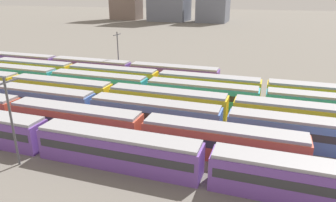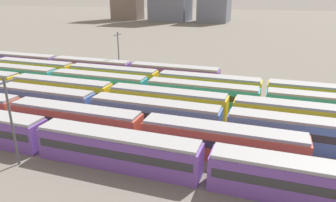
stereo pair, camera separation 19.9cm
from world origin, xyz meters
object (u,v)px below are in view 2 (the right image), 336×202
train_track_5 (158,81)px  train_track_6 (92,68)px  catenary_pole_0 (11,118)px  catenary_pole_1 (118,51)px  train_track_2 (224,123)px  train_track_3 (167,102)px  train_track_4 (262,100)px  train_track_0 (44,136)px  train_track_1 (75,120)px

train_track_5 → train_track_6: (-17.48, 5.20, -0.00)m
train_track_5 → catenary_pole_0: size_ratio=7.67×
catenary_pole_1 → train_track_6: bearing=-151.4°
train_track_2 → train_track_6: 38.30m
train_track_2 → catenary_pole_1: catenary_pole_1 is taller
train_track_2 → train_track_6: size_ratio=2.02×
train_track_2 → catenary_pole_0: (-19.86, -13.69, 3.51)m
train_track_3 → train_track_5: same height
train_track_2 → train_track_5: bearing=133.3°
train_track_2 → train_track_4: bearing=68.2°
train_track_3 → train_track_4: 14.52m
train_track_2 → train_track_3: (-9.39, 5.20, 0.00)m
train_track_0 → catenary_pole_0: (-0.76, -3.29, 3.51)m
train_track_3 → catenary_pole_1: 25.68m
train_track_0 → train_track_6: bearing=112.7°
train_track_5 → catenary_pole_0: bearing=-100.0°
train_track_1 → train_track_6: (-13.74, 26.00, 0.00)m
train_track_0 → catenary_pole_1: size_ratio=7.89×
train_track_4 → train_track_2: bearing=-111.8°
train_track_1 → train_track_2: bearing=15.8°
train_track_0 → train_track_4: same height
train_track_5 → train_track_6: 18.23m
train_track_5 → catenary_pole_1: bearing=146.7°
train_track_2 → train_track_4: 11.20m
train_track_1 → catenary_pole_1: size_ratio=5.90×
train_track_5 → train_track_0: bearing=-99.6°
train_track_3 → train_track_6: 27.61m
train_track_6 → catenary_pole_1: 6.85m
train_track_1 → train_track_3: size_ratio=0.60×
train_track_4 → train_track_5: size_ratio=1.51×
train_track_5 → catenary_pole_0: 29.94m
train_track_0 → train_track_2: (19.09, 10.40, 0.00)m
catenary_pole_0 → train_track_4: bearing=45.1°
train_track_0 → train_track_2: size_ratio=0.66×
train_track_2 → train_track_3: 10.73m
train_track_0 → catenary_pole_0: size_ratio=7.67×
train_track_2 → train_track_3: bearing=151.0°
train_track_6 → catenary_pole_0: (12.31, -34.49, 3.51)m
train_track_1 → train_track_3: 13.77m
train_track_2 → catenary_pole_0: size_ratio=11.55×
train_track_0 → train_track_6: (-13.07, 31.20, -0.00)m
train_track_1 → catenary_pole_0: 9.30m
train_track_3 → train_track_6: (-22.78, 15.60, -0.00)m
train_track_0 → train_track_5: 26.37m
train_track_6 → train_track_5: bearing=-16.6°
train_track_4 → train_track_6: (-36.33, 10.40, -0.00)m
train_track_2 → train_track_0: bearing=-151.4°
train_track_1 → train_track_3: (9.03, 10.40, 0.00)m
catenary_pole_0 → catenary_pole_1: 38.00m
catenary_pole_0 → train_track_2: bearing=34.6°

